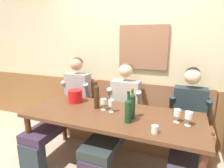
% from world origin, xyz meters
% --- Properties ---
extents(room_wall_back, '(6.80, 0.12, 2.80)m').
position_xyz_m(room_wall_back, '(0.00, 1.09, 1.40)').
color(room_wall_back, beige).
rests_on(room_wall_back, ground).
extents(wood_wainscot_panel, '(6.80, 0.03, 0.91)m').
position_xyz_m(wood_wainscot_panel, '(0.00, 1.04, 0.46)').
color(wood_wainscot_panel, brown).
rests_on(wood_wainscot_panel, ground).
extents(wall_bench, '(2.39, 0.42, 0.94)m').
position_xyz_m(wall_bench, '(0.00, 0.83, 0.28)').
color(wall_bench, brown).
rests_on(wall_bench, ground).
extents(dining_table, '(2.09, 0.85, 0.75)m').
position_xyz_m(dining_table, '(0.00, 0.14, 0.67)').
color(dining_table, '#51311D').
rests_on(dining_table, ground).
extents(person_right_seat, '(0.51, 1.28, 1.33)m').
position_xyz_m(person_right_seat, '(-0.88, 0.46, 0.64)').
color(person_right_seat, '#27313A').
rests_on(person_right_seat, ground).
extents(person_left_seat, '(0.53, 1.28, 1.28)m').
position_xyz_m(person_left_seat, '(-0.05, 0.45, 0.62)').
color(person_left_seat, '#332539').
rests_on(person_left_seat, ground).
extents(person_center_right_seat, '(0.52, 1.28, 1.26)m').
position_xyz_m(person_center_right_seat, '(0.86, 0.45, 0.61)').
color(person_center_right_seat, '#2C293B').
rests_on(person_center_right_seat, ground).
extents(ice_bucket, '(0.20, 0.20, 0.17)m').
position_xyz_m(ice_bucket, '(-0.63, 0.33, 0.84)').
color(ice_bucket, red).
rests_on(ice_bucket, dining_table).
extents(wine_bottle_clear_water, '(0.07, 0.07, 0.35)m').
position_xyz_m(wine_bottle_clear_water, '(0.25, 0.11, 0.91)').
color(wine_bottle_clear_water, '#1E3A20').
rests_on(wine_bottle_clear_water, dining_table).
extents(wine_bottle_green_tall, '(0.07, 0.07, 0.37)m').
position_xyz_m(wine_bottle_green_tall, '(-0.25, 0.23, 0.92)').
color(wine_bottle_green_tall, '#3D2313').
rests_on(wine_bottle_green_tall, dining_table).
extents(wine_bottle_amber_mid, '(0.08, 0.08, 0.34)m').
position_xyz_m(wine_bottle_amber_mid, '(0.24, -0.02, 0.89)').
color(wine_bottle_amber_mid, '#163C1F').
rests_on(wine_bottle_amber_mid, dining_table).
extents(wine_glass_center_front, '(0.07, 0.07, 0.14)m').
position_xyz_m(wine_glass_center_front, '(-0.14, 0.21, 0.86)').
color(wine_glass_center_front, silver).
rests_on(wine_glass_center_front, dining_table).
extents(wine_glass_mid_left, '(0.07, 0.07, 0.15)m').
position_xyz_m(wine_glass_mid_left, '(0.73, 0.17, 0.86)').
color(wine_glass_mid_left, silver).
rests_on(wine_glass_mid_left, dining_table).
extents(wine_glass_left_end, '(0.07, 0.07, 0.16)m').
position_xyz_m(wine_glass_left_end, '(-0.03, 0.18, 0.86)').
color(wine_glass_left_end, silver).
rests_on(wine_glass_left_end, dining_table).
extents(wine_glass_near_bucket, '(0.08, 0.08, 0.15)m').
position_xyz_m(wine_glass_near_bucket, '(0.84, 0.14, 0.86)').
color(wine_glass_near_bucket, silver).
rests_on(wine_glass_near_bucket, dining_table).
extents(water_tumbler_right, '(0.07, 0.07, 0.08)m').
position_xyz_m(water_tumbler_right, '(0.55, -0.15, 0.79)').
color(water_tumbler_right, silver).
rests_on(water_tumbler_right, dining_table).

